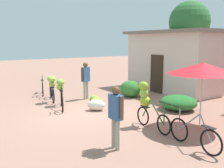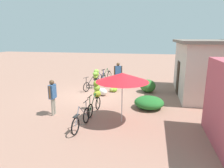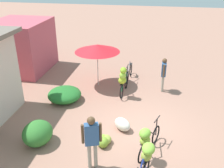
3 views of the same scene
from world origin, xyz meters
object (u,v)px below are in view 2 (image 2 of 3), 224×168
bicycle_by_shop (96,94)px  produce_sack (103,92)px  market_umbrella (122,77)px  banana_pile_on_ground (114,89)px  building_low (208,68)px  bicycle_rightmost (81,120)px  bicycle_near_pile (98,75)px  person_vendor (53,94)px  bicycle_center_loaded (94,79)px  bicycle_leftmost (106,76)px  person_bystander (118,72)px

bicycle_by_shop → produce_sack: bearing=-172.1°
market_umbrella → banana_pile_on_ground: (-4.52, -1.25, -1.74)m
building_low → bicycle_rightmost: size_ratio=3.29×
market_umbrella → bicycle_near_pile: (-5.94, -2.68, -1.17)m
produce_sack → person_vendor: (3.44, -1.40, 0.77)m
bicycle_by_shop → bicycle_rightmost: bicycle_by_shop is taller
bicycle_rightmost → person_vendor: size_ratio=1.05×
building_low → banana_pile_on_ground: building_low is taller
bicycle_near_pile → person_vendor: (5.83, -0.46, 0.27)m
bicycle_near_pile → bicycle_center_loaded: (1.07, 0.00, -0.03)m
bicycle_rightmost → banana_pile_on_ground: (-5.45, 0.18, -0.20)m
bicycle_rightmost → bicycle_leftmost: bearing=-172.9°
bicycle_leftmost → bicycle_near_pile: bicycle_near_pile is taller
bicycle_near_pile → bicycle_rightmost: (6.88, 1.25, -0.36)m
market_umbrella → produce_sack: 4.29m
person_bystander → bicycle_rightmost: bearing=-2.4°
bicycle_center_loaded → bicycle_leftmost: bearing=176.7°
market_umbrella → banana_pile_on_ground: market_umbrella is taller
produce_sack → bicycle_rightmost: bearing=4.0°
bicycle_near_pile → person_bystander: size_ratio=0.94×
bicycle_center_loaded → bicycle_by_shop: bearing=18.4°
market_umbrella → banana_pile_on_ground: bearing=-164.6°
bicycle_rightmost → produce_sack: 4.50m
produce_sack → bicycle_near_pile: bearing=-158.6°
bicycle_by_shop → bicycle_rightmost: bearing=-1.4°
market_umbrella → bicycle_leftmost: 8.32m
banana_pile_on_ground → produce_sack: bearing=-27.2°
bicycle_leftmost → person_bystander: bearing=31.5°
building_low → person_bystander: size_ratio=3.23×
bicycle_rightmost → person_vendor: (-1.05, -1.71, 0.63)m
bicycle_near_pile → bicycle_center_loaded: bearing=0.1°
bicycle_rightmost → produce_sack: size_ratio=2.44×
building_low → market_umbrella: size_ratio=2.63×
bicycle_leftmost → bicycle_by_shop: bearing=9.4°
market_umbrella → produce_sack: bearing=-153.9°
bicycle_by_shop → banana_pile_on_ground: size_ratio=2.24×
building_low → bicycle_center_loaded: bearing=-89.6°
bicycle_leftmost → bicycle_near_pile: bearing=-5.2°
market_umbrella → bicycle_leftmost: (-7.79, -2.51, -1.53)m
produce_sack → person_vendor: size_ratio=0.43×
market_umbrella → bicycle_leftmost: market_umbrella is taller
market_umbrella → person_bystander: 5.75m
bicycle_by_shop → bicycle_center_loaded: bearing=-161.6°
bicycle_leftmost → person_vendor: 7.73m
produce_sack → building_low: bearing=102.6°
building_low → bicycle_near_pile: size_ratio=3.44×
bicycle_by_shop → produce_sack: (-2.59, -0.36, -0.61)m
building_low → bicycle_center_loaded: size_ratio=3.45×
market_umbrella → produce_sack: market_umbrella is taller
person_vendor → person_bystander: (-5.47, 1.98, 0.08)m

